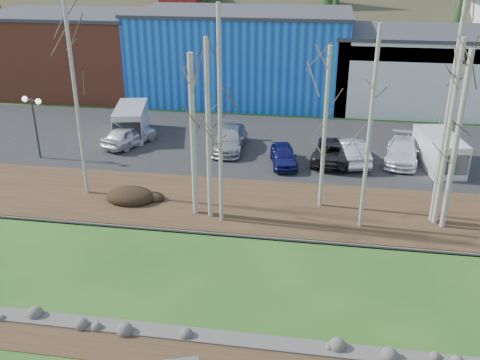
% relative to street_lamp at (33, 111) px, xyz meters
% --- Properties ---
extents(near_bank_rocks, '(80.00, 0.80, 0.50)m').
position_rel_street_lamp_xyz_m(near_bank_rocks, '(17.31, -16.43, -3.53)').
color(near_bank_rocks, '#47423D').
rests_on(near_bank_rocks, ground).
extents(river, '(80.00, 8.00, 0.90)m').
position_rel_street_lamp_xyz_m(river, '(17.31, -12.33, -3.53)').
color(river, black).
rests_on(river, ground).
extents(far_bank_rocks, '(80.00, 0.80, 0.46)m').
position_rel_street_lamp_xyz_m(far_bank_rocks, '(17.31, -8.23, -3.53)').
color(far_bank_rocks, '#47423D').
rests_on(far_bank_rocks, ground).
extents(far_bank, '(80.00, 7.00, 0.15)m').
position_rel_street_lamp_xyz_m(far_bank, '(17.31, -5.03, -3.45)').
color(far_bank, '#382616').
rests_on(far_bank, ground).
extents(parking_lot, '(80.00, 14.00, 0.14)m').
position_rel_street_lamp_xyz_m(parking_lot, '(17.31, 5.47, -3.46)').
color(parking_lot, black).
rests_on(parking_lot, ground).
extents(building_brick, '(16.32, 12.24, 7.80)m').
position_rel_street_lamp_xyz_m(building_brick, '(-6.69, 19.47, 0.38)').
color(building_brick, '#984732').
rests_on(building_brick, ground).
extents(building_blue, '(20.40, 12.24, 8.30)m').
position_rel_street_lamp_xyz_m(building_blue, '(11.31, 19.47, 0.63)').
color(building_blue, '#1536B4').
rests_on(building_blue, ground).
extents(building_white, '(18.36, 12.24, 6.80)m').
position_rel_street_lamp_xyz_m(building_white, '(29.31, 19.45, -0.12)').
color(building_white, beige).
rests_on(building_white, ground).
extents(dirt_mound, '(2.87, 2.03, 0.56)m').
position_rel_street_lamp_xyz_m(dirt_mound, '(8.62, -5.62, -3.10)').
color(dirt_mound, black).
rests_on(dirt_mound, far_bank).
extents(birch_0, '(0.21, 0.21, 12.15)m').
position_rel_street_lamp_xyz_m(birch_0, '(5.70, -4.97, 2.70)').
color(birch_0, '#B8B2A5').
rests_on(birch_0, far_bank).
extents(birch_1, '(0.30, 0.30, 8.78)m').
position_rel_street_lamp_xyz_m(birch_1, '(12.75, -6.53, 1.01)').
color(birch_1, '#B8B2A5').
rests_on(birch_1, far_bank).
extents(birch_2, '(0.21, 0.21, 11.22)m').
position_rel_street_lamp_xyz_m(birch_2, '(14.33, -7.14, 2.23)').
color(birch_2, '#B8B2A5').
rests_on(birch_2, far_bank).
extents(birch_3, '(0.25, 0.25, 9.58)m').
position_rel_street_lamp_xyz_m(birch_3, '(13.64, -6.79, 1.41)').
color(birch_3, '#B8B2A5').
rests_on(birch_3, far_bank).
extents(birch_4, '(0.22, 0.22, 8.98)m').
position_rel_street_lamp_xyz_m(birch_4, '(19.53, -4.52, 1.11)').
color(birch_4, '#B8B2A5').
rests_on(birch_4, far_bank).
extents(birch_5, '(0.21, 0.21, 10.38)m').
position_rel_street_lamp_xyz_m(birch_5, '(21.69, -6.65, 1.81)').
color(birch_5, '#B8B2A5').
rests_on(birch_5, far_bank).
extents(birch_6, '(0.28, 0.28, 9.25)m').
position_rel_street_lamp_xyz_m(birch_6, '(25.97, -6.03, 1.25)').
color(birch_6, '#B8B2A5').
rests_on(birch_6, far_bank).
extents(birch_7, '(0.26, 0.26, 9.69)m').
position_rel_street_lamp_xyz_m(birch_7, '(25.62, -5.65, 1.47)').
color(birch_7, '#B8B2A5').
rests_on(birch_7, far_bank).
extents(birch_8, '(0.23, 0.23, 11.94)m').
position_rel_street_lamp_xyz_m(birch_8, '(25.49, -5.44, 2.59)').
color(birch_8, '#B8B2A5').
rests_on(birch_8, far_bank).
extents(street_lamp, '(1.57, 0.80, 4.31)m').
position_rel_street_lamp_xyz_m(street_lamp, '(0.00, 0.00, 0.00)').
color(street_lamp, '#262628').
rests_on(street_lamp, parking_lot).
extents(car_0, '(3.50, 4.97, 1.57)m').
position_rel_street_lamp_xyz_m(car_0, '(5.31, 3.49, -2.60)').
color(car_0, silver).
rests_on(car_0, parking_lot).
extents(car_1, '(2.30, 5.37, 1.54)m').
position_rel_street_lamp_xyz_m(car_1, '(12.80, 3.77, -2.62)').
color(car_1, '#9B9FA3').
rests_on(car_1, parking_lot).
extents(car_2, '(2.34, 4.23, 1.36)m').
position_rel_street_lamp_xyz_m(car_2, '(16.94, 1.34, -2.71)').
color(car_2, navy).
rests_on(car_2, parking_lot).
extents(car_3, '(2.72, 5.05, 1.58)m').
position_rel_street_lamp_xyz_m(car_3, '(21.40, 2.63, -2.60)').
color(car_3, silver).
rests_on(car_3, parking_lot).
extents(car_4, '(3.20, 5.80, 1.54)m').
position_rel_street_lamp_xyz_m(car_4, '(20.28, 2.72, -2.62)').
color(car_4, black).
rests_on(car_4, parking_lot).
extents(car_5, '(2.97, 5.48, 1.51)m').
position_rel_street_lamp_xyz_m(car_5, '(24.90, 3.29, -2.63)').
color(car_5, white).
rests_on(car_5, parking_lot).
extents(van_white, '(2.92, 5.30, 2.19)m').
position_rel_street_lamp_xyz_m(van_white, '(27.19, 2.45, -2.29)').
color(van_white, white).
rests_on(van_white, parking_lot).
extents(van_grey, '(3.30, 5.59, 2.29)m').
position_rel_street_lamp_xyz_m(van_grey, '(4.73, 5.52, -2.24)').
color(van_grey, silver).
rests_on(van_grey, parking_lot).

